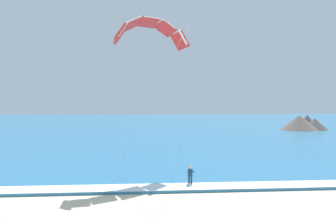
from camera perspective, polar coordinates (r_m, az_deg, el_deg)
sea at (r=83.34m, az=1.15°, el=-2.42°), size 200.00×120.00×0.20m
surf_foam at (r=25.80m, az=13.65°, el=-12.91°), size 200.00×1.94×0.04m
surfboard at (r=25.59m, az=4.07°, el=-13.43°), size 0.96×1.46×0.09m
kitesurfer at (r=25.37m, az=4.09°, el=-11.43°), size 0.65×0.65×1.69m
kite_primary at (r=31.11m, az=-3.22°, el=14.80°), size 7.45×7.71×13.71m
headland_right at (r=76.74m, az=23.70°, el=-1.86°), size 11.08×10.62×3.52m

